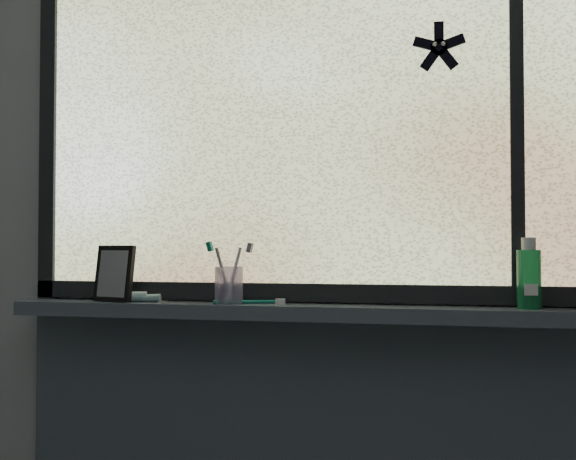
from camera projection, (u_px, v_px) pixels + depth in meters
The scene contains 12 objects.
wall_back at pixel (297, 222), 1.84m from camera, with size 3.00×0.01×2.50m, color #9EA3A8.
windowsill at pixel (292, 312), 1.76m from camera, with size 1.62×0.14×0.04m, color #444C5B.
window_pane at pixel (295, 124), 1.83m from camera, with size 1.50×0.01×1.00m, color silver.
frame_bottom at pixel (295, 292), 1.81m from camera, with size 1.60×0.03×0.05m, color black.
frame_left at pixel (49, 133), 1.98m from camera, with size 0.05×0.03×1.10m, color black.
frame_mullion at pixel (517, 114), 1.70m from camera, with size 0.04×0.03×1.00m, color black.
starfish_sticker at pixel (439, 47), 1.74m from camera, with size 0.15×0.02×0.15m, color black, non-canonical shape.
vanity_mirror at pixel (114, 273), 1.86m from camera, with size 0.13×0.06×0.16m, color black.
toothpaste_tube at pixel (143, 297), 1.84m from camera, with size 0.17×0.03×0.03m, color silver, non-canonical shape.
toothbrush_cup at pixel (229, 285), 1.79m from camera, with size 0.08×0.08×0.10m, color #B7A8DE.
toothbrush_lying at pixel (245, 301), 1.79m from camera, with size 0.22×0.02×0.01m, color #0E8067, non-canonical shape.
mouthwash_bottle at pixel (529, 273), 1.65m from camera, with size 0.06×0.06×0.15m, color #1C9350.
Camera 1 is at (0.35, -0.50, 1.18)m, focal length 40.00 mm.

